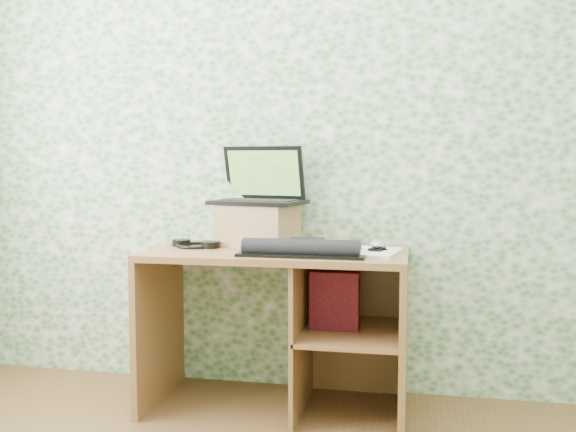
% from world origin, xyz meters
% --- Properties ---
extents(wall_back, '(3.50, 0.00, 3.50)m').
position_xyz_m(wall_back, '(0.00, 1.75, 1.30)').
color(wall_back, white).
rests_on(wall_back, ground).
extents(desk, '(1.20, 0.60, 0.75)m').
position_xyz_m(desk, '(0.08, 1.47, 0.48)').
color(desk, brown).
rests_on(desk, floor).
extents(riser, '(0.39, 0.35, 0.20)m').
position_xyz_m(riser, '(-0.12, 1.58, 0.85)').
color(riser, '#A37349').
rests_on(riser, desk).
extents(laptop, '(0.48, 0.38, 0.28)m').
position_xyz_m(laptop, '(-0.12, 1.63, 1.02)').
color(laptop, black).
rests_on(laptop, riser).
extents(keyboard, '(0.56, 0.28, 0.08)m').
position_xyz_m(keyboard, '(0.14, 1.33, 0.78)').
color(keyboard, black).
rests_on(keyboard, desk).
extents(headphones, '(0.25, 0.23, 0.03)m').
position_xyz_m(headphones, '(-0.40, 1.47, 0.76)').
color(headphones, black).
rests_on(headphones, desk).
extents(notepad, '(0.25, 0.32, 0.01)m').
position_xyz_m(notepad, '(0.45, 1.42, 0.76)').
color(notepad, silver).
rests_on(notepad, desk).
extents(mouse, '(0.09, 0.12, 0.04)m').
position_xyz_m(mouse, '(0.46, 1.43, 0.78)').
color(mouse, '#BBBBBD').
rests_on(mouse, notepad).
extents(pen, '(0.07, 0.13, 0.01)m').
position_xyz_m(pen, '(0.47, 1.50, 0.77)').
color(pen, black).
rests_on(pen, notepad).
extents(red_box, '(0.22, 0.07, 0.27)m').
position_xyz_m(red_box, '(0.27, 1.44, 0.52)').
color(red_box, maroon).
rests_on(red_box, desk).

